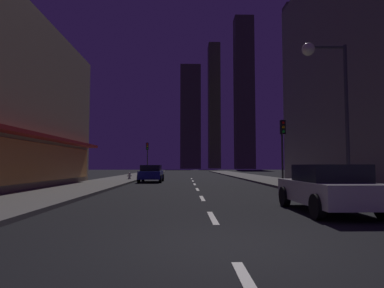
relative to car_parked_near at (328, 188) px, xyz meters
name	(u,v)px	position (x,y,z in m)	size (l,w,h in m)	color
ground_plane	(191,178)	(-3.60, 27.83, -0.79)	(78.00, 136.00, 0.10)	black
sidewalk_right	(252,177)	(3.40, 27.83, -0.67)	(4.00, 76.00, 0.15)	#605E59
sidewalk_left	(130,177)	(-10.60, 27.83, -0.67)	(4.00, 76.00, 0.15)	#605E59
lane_marking_center	(197,189)	(-3.60, 9.43, -0.73)	(0.16, 33.40, 0.01)	silver
skyscraper_distant_tall	(190,117)	(-1.90, 124.65, 20.72)	(8.36, 6.27, 42.93)	#444133
skyscraper_distant_mid	(214,106)	(9.14, 137.78, 27.73)	(5.19, 8.05, 56.95)	#423E31
skyscraper_distant_short	(244,92)	(19.36, 118.20, 29.70)	(7.52, 6.20, 60.88)	#433F32
skyscraper_distant_slender	(293,86)	(38.86, 117.97, 32.38)	(5.59, 6.32, 66.24)	#484436
car_parked_near	(328,188)	(0.00, 0.00, 0.00)	(1.98, 4.24, 1.45)	silver
car_parked_far	(151,173)	(-7.20, 18.17, 0.00)	(1.98, 4.24, 1.45)	navy
fire_hydrant_far_left	(129,176)	(-9.50, 20.81, -0.29)	(0.42, 0.30, 0.65)	#B2B2B2
traffic_light_near_right	(283,138)	(1.90, 10.72, 2.45)	(0.32, 0.48, 4.20)	#2D2D2D
traffic_light_far_left	(147,151)	(-9.10, 31.84, 2.45)	(0.32, 0.48, 4.20)	#2D2D2D
street_lamp_right	(327,81)	(1.78, 3.83, 4.33)	(1.96, 0.56, 6.58)	#38383D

